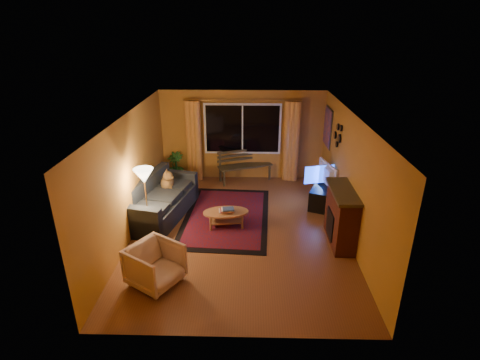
{
  "coord_description": "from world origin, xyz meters",
  "views": [
    {
      "loc": [
        0.19,
        -7.05,
        4.17
      ],
      "look_at": [
        0.0,
        0.3,
        1.05
      ],
      "focal_mm": 28.0,
      "sensor_mm": 36.0,
      "label": 1
    }
  ],
  "objects_px": {
    "floor_lamp": "(147,203)",
    "coffee_table": "(226,219)",
    "sofa": "(161,198)",
    "armchair": "(155,263)",
    "tv_console": "(322,194)",
    "bench": "(245,173)"
  },
  "relations": [
    {
      "from": "sofa",
      "to": "floor_lamp",
      "type": "bearing_deg",
      "value": -82.8
    },
    {
      "from": "coffee_table",
      "to": "armchair",
      "type": "bearing_deg",
      "value": -118.53
    },
    {
      "from": "bench",
      "to": "armchair",
      "type": "relative_size",
      "value": 1.87
    },
    {
      "from": "floor_lamp",
      "to": "tv_console",
      "type": "xyz_separation_m",
      "value": [
        3.9,
        1.61,
        -0.51
      ]
    },
    {
      "from": "sofa",
      "to": "armchair",
      "type": "bearing_deg",
      "value": -67.03
    },
    {
      "from": "floor_lamp",
      "to": "armchair",
      "type": "bearing_deg",
      "value": -71.98
    },
    {
      "from": "bench",
      "to": "coffee_table",
      "type": "xyz_separation_m",
      "value": [
        -0.39,
        -2.59,
        -0.04
      ]
    },
    {
      "from": "sofa",
      "to": "tv_console",
      "type": "distance_m",
      "value": 3.89
    },
    {
      "from": "floor_lamp",
      "to": "coffee_table",
      "type": "relative_size",
      "value": 1.51
    },
    {
      "from": "bench",
      "to": "sofa",
      "type": "distance_m",
      "value": 2.88
    },
    {
      "from": "bench",
      "to": "floor_lamp",
      "type": "relative_size",
      "value": 1.0
    },
    {
      "from": "bench",
      "to": "sofa",
      "type": "relative_size",
      "value": 0.67
    },
    {
      "from": "floor_lamp",
      "to": "tv_console",
      "type": "bearing_deg",
      "value": 22.45
    },
    {
      "from": "armchair",
      "to": "coffee_table",
      "type": "bearing_deg",
      "value": 4.03
    },
    {
      "from": "armchair",
      "to": "coffee_table",
      "type": "relative_size",
      "value": 0.81
    },
    {
      "from": "sofa",
      "to": "armchair",
      "type": "xyz_separation_m",
      "value": [
        0.42,
        -2.41,
        -0.05
      ]
    },
    {
      "from": "tv_console",
      "to": "bench",
      "type": "bearing_deg",
      "value": 166.33
    },
    {
      "from": "floor_lamp",
      "to": "bench",
      "type": "bearing_deg",
      "value": 56.67
    },
    {
      "from": "armchair",
      "to": "bench",
      "type": "bearing_deg",
      "value": 14.78
    },
    {
      "from": "floor_lamp",
      "to": "coffee_table",
      "type": "bearing_deg",
      "value": 14.75
    },
    {
      "from": "armchair",
      "to": "floor_lamp",
      "type": "xyz_separation_m",
      "value": [
        -0.51,
        1.57,
        0.35
      ]
    },
    {
      "from": "sofa",
      "to": "floor_lamp",
      "type": "xyz_separation_m",
      "value": [
        -0.09,
        -0.84,
        0.3
      ]
    }
  ]
}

